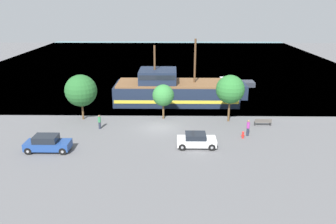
{
  "coord_description": "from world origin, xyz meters",
  "views": [
    {
      "loc": [
        1.57,
        -35.08,
        13.83
      ],
      "look_at": [
        1.04,
        2.0,
        1.2
      ],
      "focal_mm": 35.0,
      "sensor_mm": 36.0,
      "label": 1
    }
  ],
  "objects_px": {
    "pirate_ship": "(175,90)",
    "moored_boat_dockside": "(232,83)",
    "fire_hydrant": "(243,135)",
    "bench_promenade_east": "(263,122)",
    "pedestrian_walking_near": "(248,128)",
    "pedestrian_walking_far": "(99,122)",
    "parked_car_curb_front": "(196,140)",
    "parked_car_curb_mid": "(47,144)"
  },
  "relations": [
    {
      "from": "pirate_ship",
      "to": "parked_car_curb_front",
      "type": "relative_size",
      "value": 4.78
    },
    {
      "from": "pirate_ship",
      "to": "moored_boat_dockside",
      "type": "xyz_separation_m",
      "value": [
        9.77,
        9.77,
        -1.24
      ]
    },
    {
      "from": "bench_promenade_east",
      "to": "parked_car_curb_mid",
      "type": "bearing_deg",
      "value": -162.4
    },
    {
      "from": "fire_hydrant",
      "to": "bench_promenade_east",
      "type": "xyz_separation_m",
      "value": [
        3.08,
        3.73,
        0.04
      ]
    },
    {
      "from": "pedestrian_walking_far",
      "to": "fire_hydrant",
      "type": "bearing_deg",
      "value": -9.04
    },
    {
      "from": "parked_car_curb_mid",
      "to": "fire_hydrant",
      "type": "xyz_separation_m",
      "value": [
        19.52,
        3.44,
        -0.39
      ]
    },
    {
      "from": "pirate_ship",
      "to": "fire_hydrant",
      "type": "height_order",
      "value": "pirate_ship"
    },
    {
      "from": "pirate_ship",
      "to": "parked_car_curb_mid",
      "type": "height_order",
      "value": "pirate_ship"
    },
    {
      "from": "fire_hydrant",
      "to": "bench_promenade_east",
      "type": "relative_size",
      "value": 0.4
    },
    {
      "from": "parked_car_curb_front",
      "to": "parked_car_curb_mid",
      "type": "xyz_separation_m",
      "value": [
        -14.41,
        -1.12,
        0.07
      ]
    },
    {
      "from": "parked_car_curb_front",
      "to": "bench_promenade_east",
      "type": "relative_size",
      "value": 1.99
    },
    {
      "from": "pedestrian_walking_near",
      "to": "pirate_ship",
      "type": "bearing_deg",
      "value": 122.71
    },
    {
      "from": "moored_boat_dockside",
      "to": "pedestrian_walking_far",
      "type": "height_order",
      "value": "pedestrian_walking_far"
    },
    {
      "from": "parked_car_curb_mid",
      "to": "bench_promenade_east",
      "type": "bearing_deg",
      "value": 17.6
    },
    {
      "from": "pirate_ship",
      "to": "fire_hydrant",
      "type": "relative_size",
      "value": 24.1
    },
    {
      "from": "moored_boat_dockside",
      "to": "pedestrian_walking_far",
      "type": "distance_m",
      "value": 27.23
    },
    {
      "from": "pedestrian_walking_near",
      "to": "pedestrian_walking_far",
      "type": "distance_m",
      "value": 16.5
    },
    {
      "from": "moored_boat_dockside",
      "to": "pedestrian_walking_near",
      "type": "height_order",
      "value": "pedestrian_walking_near"
    },
    {
      "from": "parked_car_curb_front",
      "to": "pedestrian_walking_near",
      "type": "xyz_separation_m",
      "value": [
        5.75,
        3.01,
        0.19
      ]
    },
    {
      "from": "parked_car_curb_front",
      "to": "pedestrian_walking_near",
      "type": "distance_m",
      "value": 6.49
    },
    {
      "from": "pirate_ship",
      "to": "moored_boat_dockside",
      "type": "distance_m",
      "value": 13.87
    },
    {
      "from": "parked_car_curb_front",
      "to": "pedestrian_walking_far",
      "type": "relative_size",
      "value": 2.37
    },
    {
      "from": "pirate_ship",
      "to": "pedestrian_walking_far",
      "type": "xyz_separation_m",
      "value": [
        -8.6,
        -10.32,
        -0.96
      ]
    },
    {
      "from": "parked_car_curb_mid",
      "to": "fire_hydrant",
      "type": "height_order",
      "value": "parked_car_curb_mid"
    },
    {
      "from": "bench_promenade_east",
      "to": "pedestrian_walking_near",
      "type": "bearing_deg",
      "value": -128.69
    },
    {
      "from": "bench_promenade_east",
      "to": "pedestrian_walking_near",
      "type": "relative_size",
      "value": 1.08
    },
    {
      "from": "moored_boat_dockside",
      "to": "parked_car_curb_mid",
      "type": "relative_size",
      "value": 1.73
    },
    {
      "from": "parked_car_curb_front",
      "to": "pedestrian_walking_far",
      "type": "xyz_separation_m",
      "value": [
        -10.65,
        4.82,
        0.09
      ]
    },
    {
      "from": "bench_promenade_east",
      "to": "moored_boat_dockside",
      "type": "bearing_deg",
      "value": 91.39
    },
    {
      "from": "pirate_ship",
      "to": "pedestrian_walking_near",
      "type": "distance_m",
      "value": 14.45
    },
    {
      "from": "pirate_ship",
      "to": "parked_car_curb_mid",
      "type": "xyz_separation_m",
      "value": [
        -12.37,
        -16.27,
        -0.98
      ]
    },
    {
      "from": "fire_hydrant",
      "to": "pedestrian_walking_far",
      "type": "bearing_deg",
      "value": 170.96
    },
    {
      "from": "pirate_ship",
      "to": "pedestrian_walking_near",
      "type": "height_order",
      "value": "pirate_ship"
    },
    {
      "from": "pirate_ship",
      "to": "parked_car_curb_mid",
      "type": "relative_size",
      "value": 4.31
    },
    {
      "from": "parked_car_curb_front",
      "to": "fire_hydrant",
      "type": "bearing_deg",
      "value": 24.4
    },
    {
      "from": "bench_promenade_east",
      "to": "parked_car_curb_front",
      "type": "bearing_deg",
      "value": -143.55
    },
    {
      "from": "moored_boat_dockside",
      "to": "parked_car_curb_mid",
      "type": "height_order",
      "value": "parked_car_curb_mid"
    },
    {
      "from": "parked_car_curb_front",
      "to": "fire_hydrant",
      "type": "distance_m",
      "value": 5.61
    },
    {
      "from": "fire_hydrant",
      "to": "bench_promenade_east",
      "type": "distance_m",
      "value": 4.83
    },
    {
      "from": "parked_car_curb_front",
      "to": "fire_hydrant",
      "type": "xyz_separation_m",
      "value": [
        5.1,
        2.31,
        -0.32
      ]
    },
    {
      "from": "parked_car_curb_mid",
      "to": "pedestrian_walking_near",
      "type": "bearing_deg",
      "value": 11.58
    },
    {
      "from": "moored_boat_dockside",
      "to": "bench_promenade_east",
      "type": "relative_size",
      "value": 3.82
    }
  ]
}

